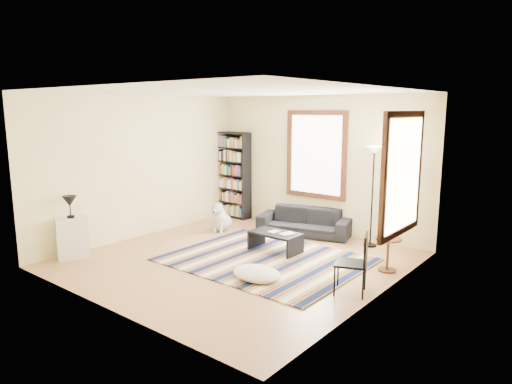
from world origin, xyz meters
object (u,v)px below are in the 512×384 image
Objects in this scene: dog at (221,216)px; side_table at (388,255)px; white_cabinet at (72,238)px; bookshelf at (233,175)px; floor_cushion at (257,273)px; floor_lamp at (372,197)px; coffee_table at (275,242)px; folding_chair at (351,263)px; sofa at (304,222)px.

side_table is at bearing -21.48° from dog.
bookshelf is at bearing 112.63° from white_cabinet.
side_table reaches higher than floor_cushion.
side_table is at bearing -53.82° from floor_lamp.
folding_chair is at bearing -23.96° from coffee_table.
floor_cushion is at bearing -43.43° from bookshelf.
floor_lamp reaches higher than floor_cushion.
floor_lamp is at bearing 77.69° from floor_cushion.
folding_chair is (4.31, -2.42, -0.57)m from bookshelf.
sofa is 2.69m from floor_cushion.
side_table is 1.18m from folding_chair.
sofa is 1.00× the size of floor_lamp.
white_cabinet is at bearing -91.95° from bookshelf.
bookshelf is at bearing 164.03° from side_table.
sofa is 3.45× the size of side_table.
folding_chair is at bearing -60.87° from sofa.
sofa is 2.16× the size of folding_chair.
side_table is at bearing -39.85° from sofa.
sofa reaches higher than side_table.
folding_chair is at bearing -39.06° from dog.
coffee_table is at bearing -33.09° from bookshelf.
floor_cushion is 2.85m from floor_lamp.
white_cabinet is (-2.54, -2.43, 0.17)m from coffee_table.
dog is at bearing 98.89° from white_cabinet.
floor_cushion is (2.99, -2.83, -0.90)m from bookshelf.
coffee_table is (0.22, -1.30, -0.09)m from sofa.
floor_lamp is 3.44× the size of side_table.
white_cabinet is (-4.45, -1.58, -0.08)m from folding_chair.
floor_lamp is at bearing 126.18° from side_table.
folding_chair reaches higher than sofa.
white_cabinet is at bearing -134.14° from floor_lamp.
coffee_table is at bearing -33.91° from dog.
sofa is 2.39m from side_table.
floor_lamp is 5.36m from white_cabinet.
white_cabinet reaches higher than coffee_table.
coffee_table is at bearing -170.81° from side_table.
side_table is at bearing 55.96° from white_cabinet.
dog is (-1.51, -0.85, 0.04)m from sofa.
white_cabinet is (-2.32, -3.72, 0.08)m from sofa.
floor_lamp is 1.49m from side_table.
white_cabinet is (-3.71, -3.82, -0.58)m from floor_lamp.
coffee_table is 1.05× the size of folding_chair.
side_table is 0.77× the size of white_cabinet.
folding_chair is 1.23× the size of white_cabinet.
coffee_table is at bearing 114.98° from floor_cushion.
floor_cushion is (0.59, -1.27, -0.08)m from coffee_table.
floor_cushion is 2.10m from side_table.
side_table is (1.37, 1.58, 0.17)m from floor_cushion.
dog is (0.67, -1.12, -0.69)m from bookshelf.
floor_lamp is 2.42m from folding_chair.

